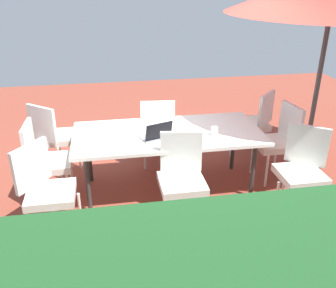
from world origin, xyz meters
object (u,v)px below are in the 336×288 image
at_px(chair_southeast, 53,135).
at_px(laptop, 156,135).
at_px(cup, 214,131).
at_px(chair_northeast, 45,187).
at_px(chair_east, 45,159).
at_px(dining_table, 168,136).
at_px(chair_southwest, 255,121).
at_px(chair_west, 279,139).
at_px(chair_northwest, 302,167).
at_px(chair_north, 182,175).
at_px(chair_south, 157,128).

bearing_deg(chair_southeast, laptop, -173.92).
xyz_separation_m(laptop, cup, (-0.66, 0.03, 0.00)).
height_order(chair_northeast, chair_east, same).
xyz_separation_m(chair_southeast, laptop, (-1.23, 0.81, 0.26)).
distance_m(dining_table, chair_southwest, 1.52).
bearing_deg(cup, chair_west, -165.85).
bearing_deg(chair_northwest, chair_west, 120.86).
relative_size(chair_northeast, chair_southwest, 1.00).
distance_m(chair_southwest, chair_north, 1.87).
relative_size(chair_southwest, chair_south, 1.00).
bearing_deg(chair_southwest, dining_table, -18.41).
height_order(dining_table, cup, cup).
height_order(chair_northwest, chair_north, same).
relative_size(chair_northeast, laptop, 2.56).
distance_m(chair_southwest, chair_south, 1.39).
distance_m(chair_east, cup, 1.94).
distance_m(chair_west, laptop, 1.62).
relative_size(chair_northeast, cup, 9.41).
bearing_deg(chair_southeast, chair_north, 176.88).
distance_m(dining_table, chair_north, 0.67).
relative_size(chair_southeast, chair_south, 1.00).
xyz_separation_m(chair_northeast, chair_east, (0.08, -0.63, 0.00)).
height_order(chair_northeast, chair_southwest, same).
bearing_deg(cup, chair_north, 44.63).
xyz_separation_m(dining_table, chair_north, (-0.03, 0.65, -0.16)).
relative_size(dining_table, chair_south, 2.23).
height_order(chair_southwest, chair_south, same).
bearing_deg(chair_south, laptop, 86.37).
bearing_deg(dining_table, chair_northeast, 26.14).
bearing_deg(chair_west, chair_southeast, -110.44).
xyz_separation_m(chair_northeast, laptop, (-1.17, -0.50, 0.26)).
height_order(chair_northwest, chair_south, same).
bearing_deg(dining_table, laptop, 43.40).
xyz_separation_m(chair_southwest, cup, (0.85, 0.86, 0.26)).
xyz_separation_m(chair_east, chair_north, (-1.44, 0.63, 0.00)).
height_order(chair_southeast, chair_south, same).
relative_size(chair_southeast, chair_north, 1.00).
height_order(chair_southwest, chair_east, same).
relative_size(chair_northeast, chair_northwest, 1.00).
distance_m(chair_northeast, laptop, 1.30).
height_order(chair_west, chair_northeast, same).
distance_m(chair_north, cup, 0.71).
distance_m(chair_north, laptop, 0.59).
xyz_separation_m(chair_southwest, chair_north, (1.32, 1.33, 0.00)).
bearing_deg(chair_southwest, chair_northwest, 44.62).
relative_size(dining_table, chair_northwest, 2.23).
height_order(chair_southwest, chair_southeast, same).
bearing_deg(chair_northeast, chair_southeast, 40.44).
height_order(dining_table, laptop, laptop).
distance_m(chair_west, chair_northwest, 0.75).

